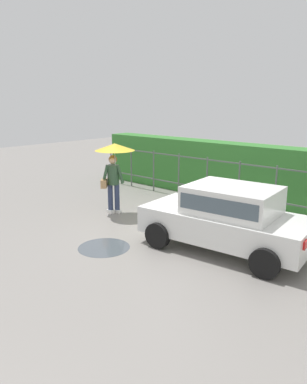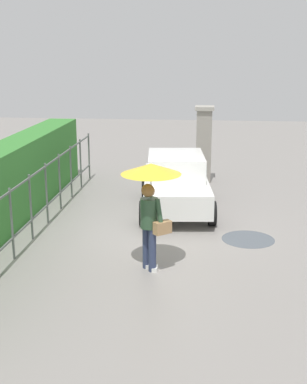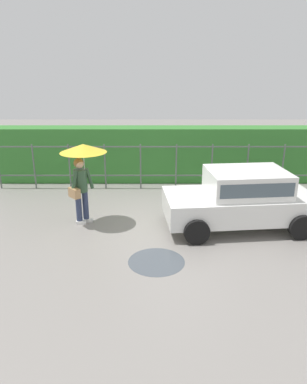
# 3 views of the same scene
# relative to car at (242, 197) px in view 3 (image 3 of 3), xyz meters

# --- Properties ---
(ground_plane) EXTENTS (40.00, 40.00, 0.00)m
(ground_plane) POSITION_rel_car_xyz_m (-1.54, 0.17, -0.80)
(ground_plane) COLOR gray
(car) EXTENTS (3.87, 2.16, 1.48)m
(car) POSITION_rel_car_xyz_m (0.00, 0.00, 0.00)
(car) COLOR white
(car) RESTS_ON ground
(pedestrian) EXTENTS (1.15, 1.15, 2.08)m
(pedestrian) POSITION_rel_car_xyz_m (-3.98, 0.23, 0.82)
(pedestrian) COLOR #2D3856
(pedestrian) RESTS_ON ground
(fence_section) EXTENTS (10.62, 0.05, 1.50)m
(fence_section) POSITION_rel_car_xyz_m (-2.04, 3.07, 0.02)
(fence_section) COLOR #59605B
(fence_section) RESTS_ON ground
(hedge_row) EXTENTS (11.57, 0.90, 1.90)m
(hedge_row) POSITION_rel_car_xyz_m (-2.04, 4.04, 0.15)
(hedge_row) COLOR #387F33
(hedge_row) RESTS_ON ground
(puddle_near) EXTENTS (1.19, 1.19, 0.00)m
(puddle_near) POSITION_rel_car_xyz_m (-2.14, -1.78, -0.80)
(puddle_near) COLOR #4C545B
(puddle_near) RESTS_ON ground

